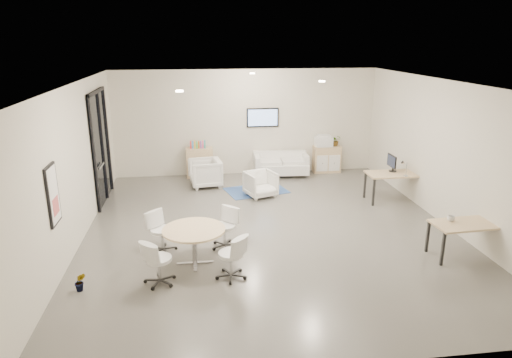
{
  "coord_description": "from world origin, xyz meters",
  "views": [
    {
      "loc": [
        -1.54,
        -9.24,
        4.08
      ],
      "look_at": [
        -0.25,
        0.4,
        1.06
      ],
      "focal_mm": 32.0,
      "sensor_mm": 36.0,
      "label": 1
    }
  ],
  "objects_px": {
    "armchair_left": "(206,172)",
    "desk_rear": "(395,176)",
    "round_table": "(194,233)",
    "sideboard_right": "(327,159)",
    "sideboard_left": "(200,163)",
    "desk_front": "(467,226)",
    "loveseat": "(281,165)",
    "armchair_right": "(261,183)"
  },
  "relations": [
    {
      "from": "sideboard_right",
      "to": "armchair_left",
      "type": "bearing_deg",
      "value": -165.92
    },
    {
      "from": "loveseat",
      "to": "desk_front",
      "type": "bearing_deg",
      "value": -62.95
    },
    {
      "from": "round_table",
      "to": "desk_front",
      "type": "bearing_deg",
      "value": -4.29
    },
    {
      "from": "armchair_right",
      "to": "desk_rear",
      "type": "xyz_separation_m",
      "value": [
        3.38,
        -0.79,
        0.3
      ]
    },
    {
      "from": "sideboard_left",
      "to": "desk_front",
      "type": "distance_m",
      "value": 7.86
    },
    {
      "from": "loveseat",
      "to": "armchair_right",
      "type": "relative_size",
      "value": 2.25
    },
    {
      "from": "sideboard_right",
      "to": "round_table",
      "type": "xyz_separation_m",
      "value": [
        -4.17,
        -5.67,
        0.21
      ]
    },
    {
      "from": "armchair_left",
      "to": "round_table",
      "type": "relative_size",
      "value": 0.74
    },
    {
      "from": "loveseat",
      "to": "desk_front",
      "type": "height_order",
      "value": "loveseat"
    },
    {
      "from": "sideboard_left",
      "to": "sideboard_right",
      "type": "distance_m",
      "value": 3.98
    },
    {
      "from": "armchair_right",
      "to": "desk_rear",
      "type": "distance_m",
      "value": 3.49
    },
    {
      "from": "round_table",
      "to": "armchair_right",
      "type": "bearing_deg",
      "value": 63.96
    },
    {
      "from": "loveseat",
      "to": "desk_rear",
      "type": "relative_size",
      "value": 1.17
    },
    {
      "from": "desk_rear",
      "to": "round_table",
      "type": "bearing_deg",
      "value": -150.63
    },
    {
      "from": "desk_rear",
      "to": "round_table",
      "type": "xyz_separation_m",
      "value": [
        -5.16,
        -2.85,
        -0.05
      ]
    },
    {
      "from": "loveseat",
      "to": "desk_front",
      "type": "relative_size",
      "value": 1.22
    },
    {
      "from": "sideboard_right",
      "to": "armchair_left",
      "type": "xyz_separation_m",
      "value": [
        -3.83,
        -0.96,
        0.01
      ]
    },
    {
      "from": "sideboard_left",
      "to": "sideboard_right",
      "type": "bearing_deg",
      "value": 0.05
    },
    {
      "from": "armchair_left",
      "to": "desk_front",
      "type": "relative_size",
      "value": 0.63
    },
    {
      "from": "sideboard_right",
      "to": "round_table",
      "type": "bearing_deg",
      "value": -126.35
    },
    {
      "from": "desk_rear",
      "to": "sideboard_right",
      "type": "bearing_deg",
      "value": 109.74
    },
    {
      "from": "desk_rear",
      "to": "desk_front",
      "type": "height_order",
      "value": "desk_rear"
    },
    {
      "from": "sideboard_right",
      "to": "loveseat",
      "type": "distance_m",
      "value": 1.52
    },
    {
      "from": "round_table",
      "to": "sideboard_right",
      "type": "bearing_deg",
      "value": 53.65
    },
    {
      "from": "loveseat",
      "to": "desk_rear",
      "type": "bearing_deg",
      "value": -42.88
    },
    {
      "from": "sideboard_left",
      "to": "armchair_left",
      "type": "xyz_separation_m",
      "value": [
        0.15,
        -0.96,
        -0.02
      ]
    },
    {
      "from": "armchair_left",
      "to": "desk_rear",
      "type": "bearing_deg",
      "value": 61.77
    },
    {
      "from": "sideboard_left",
      "to": "loveseat",
      "type": "relative_size",
      "value": 0.53
    },
    {
      "from": "armchair_left",
      "to": "desk_rear",
      "type": "distance_m",
      "value": 5.17
    },
    {
      "from": "loveseat",
      "to": "desk_front",
      "type": "distance_m",
      "value": 6.4
    },
    {
      "from": "sideboard_left",
      "to": "round_table",
      "type": "relative_size",
      "value": 0.77
    },
    {
      "from": "loveseat",
      "to": "armchair_left",
      "type": "xyz_separation_m",
      "value": [
        -2.33,
        -0.78,
        0.1
      ]
    },
    {
      "from": "desk_rear",
      "to": "desk_front",
      "type": "relative_size",
      "value": 1.05
    },
    {
      "from": "sideboard_right",
      "to": "armchair_right",
      "type": "xyz_separation_m",
      "value": [
        -2.4,
        -2.04,
        -0.04
      ]
    },
    {
      "from": "loveseat",
      "to": "round_table",
      "type": "distance_m",
      "value": 6.11
    },
    {
      "from": "loveseat",
      "to": "armchair_left",
      "type": "bearing_deg",
      "value": -157.72
    },
    {
      "from": "sideboard_left",
      "to": "armchair_left",
      "type": "relative_size",
      "value": 1.04
    },
    {
      "from": "armchair_right",
      "to": "desk_rear",
      "type": "relative_size",
      "value": 0.52
    },
    {
      "from": "loveseat",
      "to": "sideboard_right",
      "type": "bearing_deg",
      "value": 10.76
    },
    {
      "from": "sideboard_right",
      "to": "desk_front",
      "type": "bearing_deg",
      "value": -80.45
    },
    {
      "from": "sideboard_right",
      "to": "desk_front",
      "type": "height_order",
      "value": "sideboard_right"
    },
    {
      "from": "sideboard_right",
      "to": "round_table",
      "type": "height_order",
      "value": "sideboard_right"
    }
  ]
}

